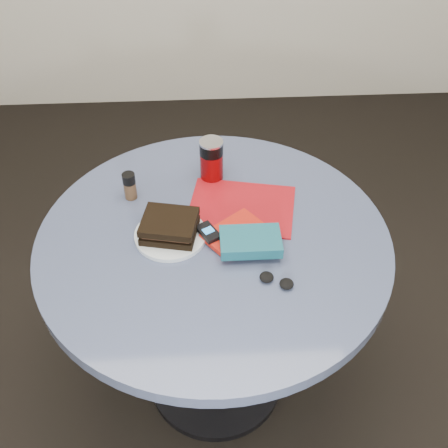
{
  "coord_description": "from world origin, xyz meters",
  "views": [
    {
      "loc": [
        -0.03,
        -1.12,
        1.86
      ],
      "look_at": [
        0.03,
        0.0,
        0.8
      ],
      "focal_mm": 45.0,
      "sensor_mm": 36.0,
      "label": 1
    }
  ],
  "objects_px": {
    "soda_can": "(211,160)",
    "red_book": "(235,233)",
    "sandwich": "(169,226)",
    "novel": "(250,241)",
    "pepper_grinder": "(130,186)",
    "headphones": "(276,280)",
    "table": "(214,276)",
    "mp3_player": "(208,232)",
    "magazine": "(242,207)",
    "plate": "(171,235)"
  },
  "relations": [
    {
      "from": "novel",
      "to": "plate",
      "type": "bearing_deg",
      "value": 162.84
    },
    {
      "from": "plate",
      "to": "magazine",
      "type": "xyz_separation_m",
      "value": [
        0.21,
        0.11,
        -0.0
      ]
    },
    {
      "from": "novel",
      "to": "mp3_player",
      "type": "relative_size",
      "value": 1.91
    },
    {
      "from": "sandwich",
      "to": "headphones",
      "type": "xyz_separation_m",
      "value": [
        0.28,
        -0.19,
        -0.03
      ]
    },
    {
      "from": "pepper_grinder",
      "to": "mp3_player",
      "type": "height_order",
      "value": "pepper_grinder"
    },
    {
      "from": "sandwich",
      "to": "red_book",
      "type": "distance_m",
      "value": 0.18
    },
    {
      "from": "table",
      "to": "plate",
      "type": "bearing_deg",
      "value": 175.6
    },
    {
      "from": "sandwich",
      "to": "pepper_grinder",
      "type": "distance_m",
      "value": 0.21
    },
    {
      "from": "plate",
      "to": "pepper_grinder",
      "type": "relative_size",
      "value": 2.3
    },
    {
      "from": "mp3_player",
      "to": "headphones",
      "type": "distance_m",
      "value": 0.24
    },
    {
      "from": "plate",
      "to": "magazine",
      "type": "distance_m",
      "value": 0.24
    },
    {
      "from": "headphones",
      "to": "sandwich",
      "type": "bearing_deg",
      "value": 145.81
    },
    {
      "from": "soda_can",
      "to": "pepper_grinder",
      "type": "distance_m",
      "value": 0.26
    },
    {
      "from": "plate",
      "to": "magazine",
      "type": "relative_size",
      "value": 0.66
    },
    {
      "from": "table",
      "to": "soda_can",
      "type": "xyz_separation_m",
      "value": [
        0.01,
        0.27,
        0.23
      ]
    },
    {
      "from": "table",
      "to": "mp3_player",
      "type": "height_order",
      "value": "mp3_player"
    },
    {
      "from": "red_book",
      "to": "mp3_player",
      "type": "bearing_deg",
      "value": 146.45
    },
    {
      "from": "table",
      "to": "pepper_grinder",
      "type": "xyz_separation_m",
      "value": [
        -0.24,
        0.19,
        0.21
      ]
    },
    {
      "from": "magazine",
      "to": "mp3_player",
      "type": "height_order",
      "value": "mp3_player"
    },
    {
      "from": "table",
      "to": "red_book",
      "type": "bearing_deg",
      "value": 0.67
    },
    {
      "from": "sandwich",
      "to": "headphones",
      "type": "relative_size",
      "value": 1.73
    },
    {
      "from": "soda_can",
      "to": "red_book",
      "type": "height_order",
      "value": "soda_can"
    },
    {
      "from": "plate",
      "to": "magazine",
      "type": "height_order",
      "value": "plate"
    },
    {
      "from": "novel",
      "to": "pepper_grinder",
      "type": "bearing_deg",
      "value": 144.18
    },
    {
      "from": "plate",
      "to": "red_book",
      "type": "bearing_deg",
      "value": -2.68
    },
    {
      "from": "pepper_grinder",
      "to": "red_book",
      "type": "relative_size",
      "value": 0.52
    },
    {
      "from": "soda_can",
      "to": "magazine",
      "type": "xyz_separation_m",
      "value": [
        0.08,
        -0.15,
        -0.07
      ]
    },
    {
      "from": "red_book",
      "to": "sandwich",
      "type": "bearing_deg",
      "value": 139.01
    },
    {
      "from": "sandwich",
      "to": "plate",
      "type": "bearing_deg",
      "value": -61.62
    },
    {
      "from": "magazine",
      "to": "mp3_player",
      "type": "distance_m",
      "value": 0.16
    },
    {
      "from": "soda_can",
      "to": "pepper_grinder",
      "type": "bearing_deg",
      "value": -161.35
    },
    {
      "from": "sandwich",
      "to": "headphones",
      "type": "bearing_deg",
      "value": -34.19
    },
    {
      "from": "table",
      "to": "soda_can",
      "type": "distance_m",
      "value": 0.36
    },
    {
      "from": "table",
      "to": "magazine",
      "type": "relative_size",
      "value": 3.26
    },
    {
      "from": "magazine",
      "to": "novel",
      "type": "relative_size",
      "value": 1.86
    },
    {
      "from": "soda_can",
      "to": "red_book",
      "type": "xyz_separation_m",
      "value": [
        0.06,
        -0.27,
        -0.06
      ]
    },
    {
      "from": "sandwich",
      "to": "novel",
      "type": "relative_size",
      "value": 1.04
    },
    {
      "from": "mp3_player",
      "to": "plate",
      "type": "bearing_deg",
      "value": 172.42
    },
    {
      "from": "novel",
      "to": "mp3_player",
      "type": "distance_m",
      "value": 0.12
    },
    {
      "from": "table",
      "to": "magazine",
      "type": "distance_m",
      "value": 0.22
    },
    {
      "from": "magazine",
      "to": "headphones",
      "type": "height_order",
      "value": "headphones"
    },
    {
      "from": "pepper_grinder",
      "to": "novel",
      "type": "bearing_deg",
      "value": -35.63
    },
    {
      "from": "plate",
      "to": "pepper_grinder",
      "type": "distance_m",
      "value": 0.22
    },
    {
      "from": "pepper_grinder",
      "to": "mp3_player",
      "type": "relative_size",
      "value": 1.02
    },
    {
      "from": "red_book",
      "to": "pepper_grinder",
      "type": "bearing_deg",
      "value": 110.73
    },
    {
      "from": "sandwich",
      "to": "novel",
      "type": "xyz_separation_m",
      "value": [
        0.22,
        -0.07,
        -0.0
      ]
    },
    {
      "from": "table",
      "to": "mp3_player",
      "type": "distance_m",
      "value": 0.19
    },
    {
      "from": "soda_can",
      "to": "novel",
      "type": "xyz_separation_m",
      "value": [
        0.09,
        -0.33,
        -0.03
      ]
    },
    {
      "from": "magazine",
      "to": "mp3_player",
      "type": "bearing_deg",
      "value": -118.11
    },
    {
      "from": "pepper_grinder",
      "to": "headphones",
      "type": "relative_size",
      "value": 0.89
    }
  ]
}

